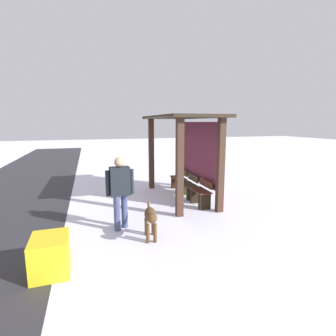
{
  "coord_description": "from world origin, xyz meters",
  "views": [
    {
      "loc": [
        7.43,
        -2.69,
        2.35
      ],
      "look_at": [
        -0.25,
        -0.33,
        0.93
      ],
      "focal_mm": 27.74,
      "sensor_mm": 36.0,
      "label": 1
    }
  ],
  "objects_px": {
    "bench_center_inside": "(189,188)",
    "person_walking": "(120,188)",
    "bench_right_inside": "(201,195)",
    "bus_shelter": "(187,139)",
    "grit_bin": "(50,255)",
    "bench_left_inside": "(179,181)",
    "dog": "(151,217)"
  },
  "relations": [
    {
      "from": "person_walking",
      "to": "grit_bin",
      "type": "bearing_deg",
      "value": -42.32
    },
    {
      "from": "bus_shelter",
      "to": "bench_right_inside",
      "type": "xyz_separation_m",
      "value": [
        0.91,
        0.09,
        -1.53
      ]
    },
    {
      "from": "bench_right_inside",
      "to": "dog",
      "type": "distance_m",
      "value": 2.52
    },
    {
      "from": "bus_shelter",
      "to": "dog",
      "type": "bearing_deg",
      "value": -34.1
    },
    {
      "from": "bench_center_inside",
      "to": "bench_right_inside",
      "type": "relative_size",
      "value": 1.0
    },
    {
      "from": "bench_center_inside",
      "to": "dog",
      "type": "height_order",
      "value": "bench_center_inside"
    },
    {
      "from": "bench_left_inside",
      "to": "bench_right_inside",
      "type": "height_order",
      "value": "bench_right_inside"
    },
    {
      "from": "bus_shelter",
      "to": "grit_bin",
      "type": "height_order",
      "value": "bus_shelter"
    },
    {
      "from": "bench_center_inside",
      "to": "bench_right_inside",
      "type": "height_order",
      "value": "bench_right_inside"
    },
    {
      "from": "bus_shelter",
      "to": "grit_bin",
      "type": "bearing_deg",
      "value": -47.23
    },
    {
      "from": "person_walking",
      "to": "bench_right_inside",
      "type": "bearing_deg",
      "value": 112.24
    },
    {
      "from": "bench_left_inside",
      "to": "dog",
      "type": "bearing_deg",
      "value": -27.78
    },
    {
      "from": "bench_right_inside",
      "to": "bench_center_inside",
      "type": "bearing_deg",
      "value": -180.0
    },
    {
      "from": "bench_center_inside",
      "to": "person_walking",
      "type": "xyz_separation_m",
      "value": [
        1.88,
        -2.36,
        0.63
      ]
    },
    {
      "from": "dog",
      "to": "bench_right_inside",
      "type": "bearing_deg",
      "value": 132.37
    },
    {
      "from": "bus_shelter",
      "to": "bench_left_inside",
      "type": "distance_m",
      "value": 1.79
    },
    {
      "from": "bus_shelter",
      "to": "dog",
      "type": "distance_m",
      "value": 3.43
    },
    {
      "from": "dog",
      "to": "person_walking",
      "type": "bearing_deg",
      "value": -145.24
    },
    {
      "from": "person_walking",
      "to": "bench_center_inside",
      "type": "bearing_deg",
      "value": 128.53
    },
    {
      "from": "bench_left_inside",
      "to": "grit_bin",
      "type": "height_order",
      "value": "bench_left_inside"
    },
    {
      "from": "bench_center_inside",
      "to": "grit_bin",
      "type": "distance_m",
      "value": 4.89
    },
    {
      "from": "bus_shelter",
      "to": "grit_bin",
      "type": "xyz_separation_m",
      "value": [
        3.28,
        -3.54,
        -1.55
      ]
    },
    {
      "from": "bench_center_inside",
      "to": "bench_right_inside",
      "type": "bearing_deg",
      "value": 0.0
    },
    {
      "from": "dog",
      "to": "grit_bin",
      "type": "xyz_separation_m",
      "value": [
        0.67,
        -1.78,
        -0.18
      ]
    },
    {
      "from": "bench_right_inside",
      "to": "person_walking",
      "type": "bearing_deg",
      "value": -67.76
    },
    {
      "from": "bench_left_inside",
      "to": "grit_bin",
      "type": "relative_size",
      "value": 1.16
    },
    {
      "from": "bench_center_inside",
      "to": "dog",
      "type": "distance_m",
      "value": 3.2
    },
    {
      "from": "bench_center_inside",
      "to": "grit_bin",
      "type": "relative_size",
      "value": 1.16
    },
    {
      "from": "bench_left_inside",
      "to": "bench_center_inside",
      "type": "bearing_deg",
      "value": 0.02
    },
    {
      "from": "bench_center_inside",
      "to": "bench_left_inside",
      "type": "bearing_deg",
      "value": -179.98
    },
    {
      "from": "bench_right_inside",
      "to": "dog",
      "type": "height_order",
      "value": "bench_right_inside"
    },
    {
      "from": "bus_shelter",
      "to": "bench_center_inside",
      "type": "height_order",
      "value": "bus_shelter"
    }
  ]
}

